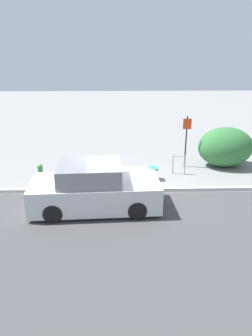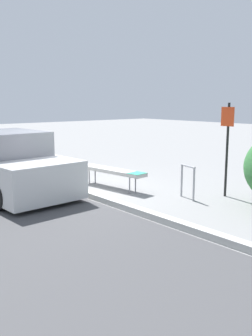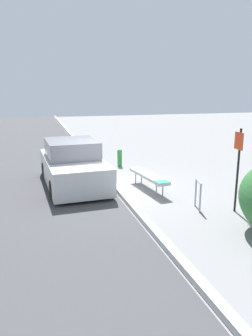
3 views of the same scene
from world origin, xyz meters
name	(u,v)px [view 2 (image 2 of 3)]	position (x,y,z in m)	size (l,w,h in m)	color
ground_plane	(71,191)	(0.00, 0.00, 0.00)	(60.00, 60.00, 0.00)	gray
curb	(71,188)	(0.00, 0.00, 0.07)	(60.00, 0.20, 0.13)	#B7B7B2
bench	(112,171)	(0.44, 1.02, 0.48)	(2.27, 0.68, 0.54)	gray
bike_rack	(188,178)	(2.51, 1.74, 0.50)	(0.55, 0.18, 0.83)	#99999E
sign_post	(227,141)	(2.95, 2.64, 1.38)	(0.36, 0.08, 2.30)	black
fire_hydrant	(47,158)	(-3.13, 0.96, 0.41)	(0.36, 0.22, 0.77)	#338C3F
parked_car_near	(8,166)	(-0.84, -1.33, 0.70)	(4.28, 2.08, 1.58)	black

